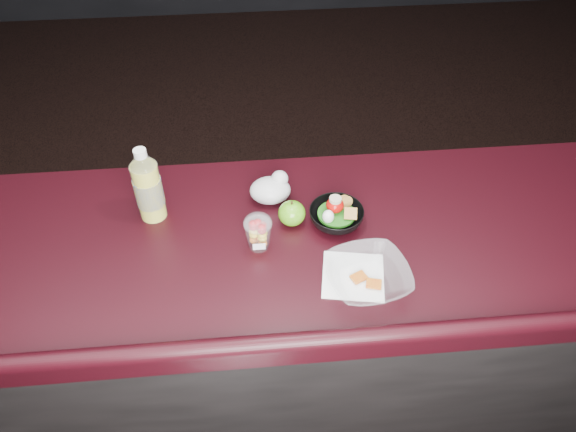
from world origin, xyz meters
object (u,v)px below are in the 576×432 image
object	(u,v)px
fruit_cup	(258,232)
green_apple	(292,213)
snack_bowl	(336,215)
takeout_bowl	(368,276)
lemonade_bottle	(148,189)

from	to	relation	value
fruit_cup	green_apple	distance (m)	0.13
green_apple	snack_bowl	world-z (taller)	snack_bowl
green_apple	takeout_bowl	world-z (taller)	green_apple
lemonade_bottle	fruit_cup	xyz separation A→B (m)	(0.30, -0.15, -0.04)
snack_bowl	takeout_bowl	size ratio (longest dim) A/B	0.80
fruit_cup	snack_bowl	distance (m)	0.24
fruit_cup	takeout_bowl	world-z (taller)	fruit_cup
lemonade_bottle	snack_bowl	distance (m)	0.53
green_apple	takeout_bowl	distance (m)	0.30
snack_bowl	takeout_bowl	distance (m)	0.23
fruit_cup	snack_bowl	bearing A→B (deg)	17.58
snack_bowl	takeout_bowl	world-z (taller)	snack_bowl
lemonade_bottle	fruit_cup	size ratio (longest dim) A/B	2.16
lemonade_bottle	green_apple	bearing A→B (deg)	-9.49
lemonade_bottle	takeout_bowl	bearing A→B (deg)	-28.12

